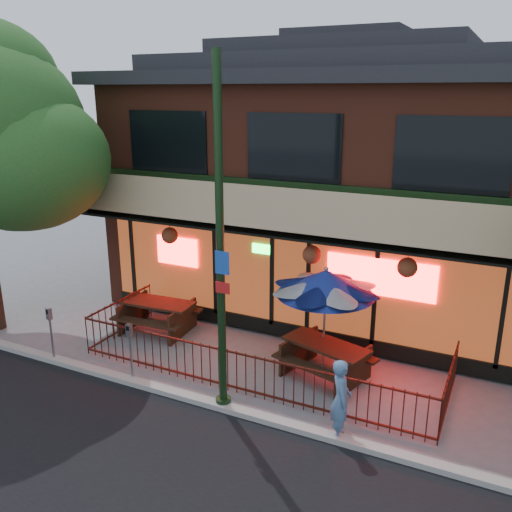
{
  "coord_description": "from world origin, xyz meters",
  "views": [
    {
      "loc": [
        4.92,
        -8.97,
        6.29
      ],
      "look_at": [
        -0.41,
        2.0,
        2.56
      ],
      "focal_mm": 38.0,
      "sensor_mm": 36.0,
      "label": 1
    }
  ],
  "objects_px": {
    "parking_meter_far": "(50,326)",
    "picnic_table_right": "(325,355)",
    "pedestrian": "(341,400)",
    "picnic_table_left": "(157,312)",
    "parking_meter_near": "(130,343)",
    "street_light": "(221,262)",
    "patio_umbrella": "(326,283)"
  },
  "relations": [
    {
      "from": "patio_umbrella",
      "to": "pedestrian",
      "type": "height_order",
      "value": "patio_umbrella"
    },
    {
      "from": "picnic_table_left",
      "to": "parking_meter_far",
      "type": "distance_m",
      "value": 2.85
    },
    {
      "from": "picnic_table_left",
      "to": "patio_umbrella",
      "type": "bearing_deg",
      "value": -0.95
    },
    {
      "from": "street_light",
      "to": "picnic_table_right",
      "type": "xyz_separation_m",
      "value": [
        1.49,
        2.09,
        -2.6
      ]
    },
    {
      "from": "pedestrian",
      "to": "parking_meter_far",
      "type": "relative_size",
      "value": 1.16
    },
    {
      "from": "picnic_table_left",
      "to": "picnic_table_right",
      "type": "xyz_separation_m",
      "value": [
        4.92,
        -0.38,
        -0.02
      ]
    },
    {
      "from": "street_light",
      "to": "picnic_table_right",
      "type": "relative_size",
      "value": 3.05
    },
    {
      "from": "picnic_table_right",
      "to": "patio_umbrella",
      "type": "bearing_deg",
      "value": 117.86
    },
    {
      "from": "pedestrian",
      "to": "parking_meter_far",
      "type": "bearing_deg",
      "value": 67.51
    },
    {
      "from": "pedestrian",
      "to": "picnic_table_right",
      "type": "bearing_deg",
      "value": 2.32
    },
    {
      "from": "picnic_table_left",
      "to": "pedestrian",
      "type": "height_order",
      "value": "pedestrian"
    },
    {
      "from": "parking_meter_far",
      "to": "picnic_table_right",
      "type": "bearing_deg",
      "value": 19.42
    },
    {
      "from": "parking_meter_near",
      "to": "patio_umbrella",
      "type": "bearing_deg",
      "value": 32.92
    },
    {
      "from": "picnic_table_right",
      "to": "pedestrian",
      "type": "bearing_deg",
      "value": -64.14
    },
    {
      "from": "picnic_table_right",
      "to": "pedestrian",
      "type": "relative_size",
      "value": 1.43
    },
    {
      "from": "picnic_table_right",
      "to": "parking_meter_near",
      "type": "distance_m",
      "value": 4.39
    },
    {
      "from": "picnic_table_left",
      "to": "parking_meter_near",
      "type": "height_order",
      "value": "parking_meter_near"
    },
    {
      "from": "picnic_table_left",
      "to": "pedestrian",
      "type": "bearing_deg",
      "value": -22.23
    },
    {
      "from": "patio_umbrella",
      "to": "parking_meter_far",
      "type": "relative_size",
      "value": 1.83
    },
    {
      "from": "patio_umbrella",
      "to": "parking_meter_far",
      "type": "distance_m",
      "value": 6.6
    },
    {
      "from": "picnic_table_left",
      "to": "picnic_table_right",
      "type": "distance_m",
      "value": 4.94
    },
    {
      "from": "pedestrian",
      "to": "picnic_table_left",
      "type": "bearing_deg",
      "value": 44.24
    },
    {
      "from": "patio_umbrella",
      "to": "pedestrian",
      "type": "bearing_deg",
      "value": -63.88
    },
    {
      "from": "parking_meter_near",
      "to": "pedestrian",
      "type": "bearing_deg",
      "value": 0.6
    },
    {
      "from": "street_light",
      "to": "pedestrian",
      "type": "distance_m",
      "value": 3.41
    },
    {
      "from": "street_light",
      "to": "parking_meter_near",
      "type": "height_order",
      "value": "street_light"
    },
    {
      "from": "street_light",
      "to": "picnic_table_left",
      "type": "distance_m",
      "value": 4.95
    },
    {
      "from": "parking_meter_far",
      "to": "parking_meter_near",
      "type": "bearing_deg",
      "value": 1.99
    },
    {
      "from": "patio_umbrella",
      "to": "parking_meter_far",
      "type": "height_order",
      "value": "patio_umbrella"
    },
    {
      "from": "picnic_table_right",
      "to": "patio_umbrella",
      "type": "relative_size",
      "value": 0.9
    },
    {
      "from": "pedestrian",
      "to": "street_light",
      "type": "bearing_deg",
      "value": 67.69
    },
    {
      "from": "parking_meter_near",
      "to": "parking_meter_far",
      "type": "distance_m",
      "value": 2.31
    }
  ]
}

